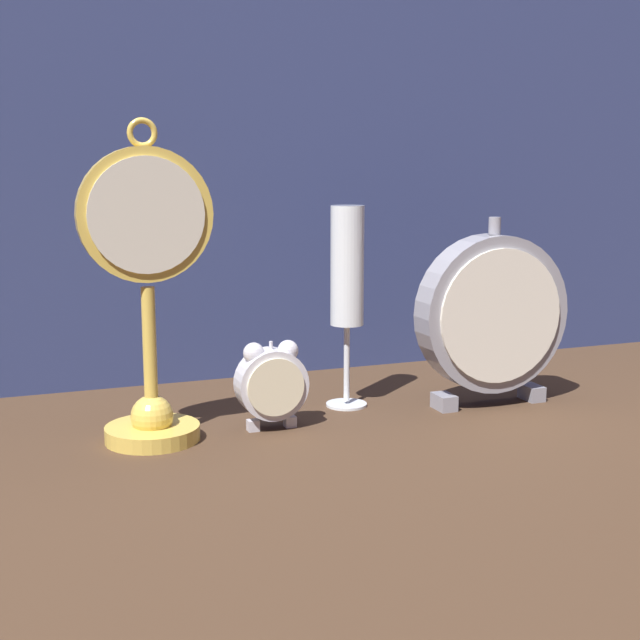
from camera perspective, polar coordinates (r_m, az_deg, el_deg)
The scene contains 6 objects.
ground_plane at distance 0.91m, azimuth 1.79°, elevation -8.04°, with size 4.00×4.00×0.00m, color #422D1E.
fabric_backdrop_drape at distance 1.18m, azimuth -4.38°, elevation 15.65°, with size 1.35×0.01×0.80m, color navy.
pocket_watch_on_stand at distance 0.91m, azimuth -10.94°, elevation 1.27°, with size 0.13×0.10×0.33m.
alarm_clock_twin_bell at distance 0.96m, azimuth -3.12°, elevation -3.92°, with size 0.08×0.03×0.10m.
mantel_clock_silver at distance 1.06m, azimuth 10.96°, elevation 0.34°, with size 0.18×0.04×0.22m.
champagne_flute at distance 1.03m, azimuth 1.75°, elevation 2.60°, with size 0.05×0.05×0.24m.
Camera 1 is at (-0.33, -0.80, 0.29)m, focal length 50.00 mm.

